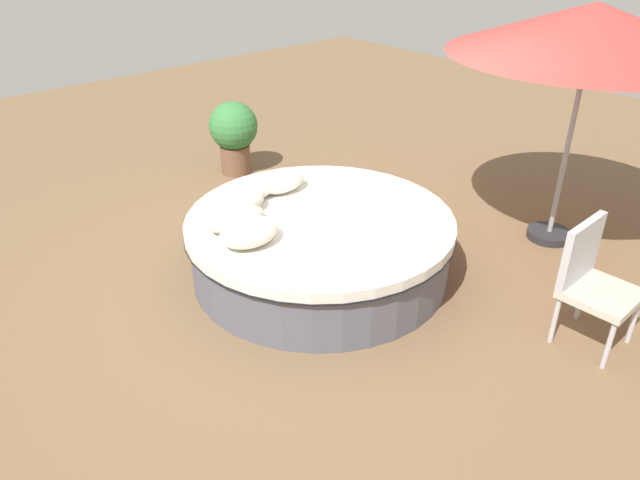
{
  "coord_description": "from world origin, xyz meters",
  "views": [
    {
      "loc": [
        3.17,
        3.53,
        3.02
      ],
      "look_at": [
        0.0,
        0.0,
        0.35
      ],
      "focal_mm": 33.74,
      "sensor_mm": 36.0,
      "label": 1
    }
  ],
  "objects_px": {
    "throw_pillow_0": "(281,181)",
    "throw_pillow_2": "(239,202)",
    "patio_umbrella": "(593,30)",
    "throw_pillow_3": "(236,219)",
    "throw_pillow_1": "(254,188)",
    "throw_pillow_4": "(249,232)",
    "round_bed": "(320,245)",
    "planter": "(234,132)",
    "patio_chair": "(592,276)"
  },
  "relations": [
    {
      "from": "throw_pillow_1",
      "to": "patio_chair",
      "type": "height_order",
      "value": "patio_chair"
    },
    {
      "from": "throw_pillow_1",
      "to": "throw_pillow_2",
      "type": "bearing_deg",
      "value": 28.21
    },
    {
      "from": "throw_pillow_2",
      "to": "planter",
      "type": "distance_m",
      "value": 2.31
    },
    {
      "from": "patio_umbrella",
      "to": "throw_pillow_1",
      "type": "bearing_deg",
      "value": -36.68
    },
    {
      "from": "planter",
      "to": "throw_pillow_4",
      "type": "bearing_deg",
      "value": 57.83
    },
    {
      "from": "throw_pillow_3",
      "to": "patio_chair",
      "type": "xyz_separation_m",
      "value": [
        -1.56,
        2.4,
        -0.1
      ]
    },
    {
      "from": "throw_pillow_3",
      "to": "throw_pillow_1",
      "type": "bearing_deg",
      "value": -140.88
    },
    {
      "from": "round_bed",
      "to": "throw_pillow_3",
      "type": "relative_size",
      "value": 4.44
    },
    {
      "from": "throw_pillow_2",
      "to": "patio_chair",
      "type": "relative_size",
      "value": 0.51
    },
    {
      "from": "round_bed",
      "to": "throw_pillow_2",
      "type": "relative_size",
      "value": 4.82
    },
    {
      "from": "patio_umbrella",
      "to": "round_bed",
      "type": "bearing_deg",
      "value": -26.11
    },
    {
      "from": "throw_pillow_0",
      "to": "patio_umbrella",
      "type": "xyz_separation_m",
      "value": [
        -2.11,
        1.74,
        1.37
      ]
    },
    {
      "from": "throw_pillow_2",
      "to": "patio_chair",
      "type": "xyz_separation_m",
      "value": [
        -1.37,
        2.63,
        -0.12
      ]
    },
    {
      "from": "patio_umbrella",
      "to": "throw_pillow_3",
      "type": "bearing_deg",
      "value": -26.29
    },
    {
      "from": "throw_pillow_4",
      "to": "patio_chair",
      "type": "relative_size",
      "value": 0.52
    },
    {
      "from": "throw_pillow_2",
      "to": "throw_pillow_3",
      "type": "distance_m",
      "value": 0.3
    },
    {
      "from": "round_bed",
      "to": "throw_pillow_4",
      "type": "distance_m",
      "value": 0.84
    },
    {
      "from": "throw_pillow_1",
      "to": "throw_pillow_4",
      "type": "bearing_deg",
      "value": 51.06
    },
    {
      "from": "patio_chair",
      "to": "planter",
      "type": "height_order",
      "value": "patio_chair"
    },
    {
      "from": "throw_pillow_0",
      "to": "planter",
      "type": "bearing_deg",
      "value": -111.2
    },
    {
      "from": "throw_pillow_3",
      "to": "patio_chair",
      "type": "distance_m",
      "value": 2.86
    },
    {
      "from": "round_bed",
      "to": "patio_umbrella",
      "type": "height_order",
      "value": "patio_umbrella"
    },
    {
      "from": "throw_pillow_4",
      "to": "patio_umbrella",
      "type": "distance_m",
      "value": 3.43
    },
    {
      "from": "throw_pillow_1",
      "to": "planter",
      "type": "distance_m",
      "value": 2.05
    },
    {
      "from": "throw_pillow_2",
      "to": "throw_pillow_4",
      "type": "height_order",
      "value": "throw_pillow_4"
    },
    {
      "from": "throw_pillow_4",
      "to": "planter",
      "type": "bearing_deg",
      "value": -122.17
    },
    {
      "from": "throw_pillow_4",
      "to": "round_bed",
      "type": "bearing_deg",
      "value": 176.77
    },
    {
      "from": "round_bed",
      "to": "planter",
      "type": "bearing_deg",
      "value": -107.84
    },
    {
      "from": "throw_pillow_0",
      "to": "patio_umbrella",
      "type": "bearing_deg",
      "value": 140.49
    },
    {
      "from": "throw_pillow_0",
      "to": "throw_pillow_2",
      "type": "height_order",
      "value": "throw_pillow_0"
    },
    {
      "from": "throw_pillow_0",
      "to": "throw_pillow_1",
      "type": "xyz_separation_m",
      "value": [
        0.29,
        -0.05,
        -0.01
      ]
    },
    {
      "from": "throw_pillow_0",
      "to": "patio_chair",
      "type": "height_order",
      "value": "patio_chair"
    },
    {
      "from": "throw_pillow_3",
      "to": "planter",
      "type": "distance_m",
      "value": 2.61
    },
    {
      "from": "patio_chair",
      "to": "planter",
      "type": "bearing_deg",
      "value": -90.25
    },
    {
      "from": "planter",
      "to": "throw_pillow_2",
      "type": "bearing_deg",
      "value": 56.65
    },
    {
      "from": "planter",
      "to": "round_bed",
      "type": "bearing_deg",
      "value": 72.16
    },
    {
      "from": "throw_pillow_0",
      "to": "throw_pillow_4",
      "type": "xyz_separation_m",
      "value": [
        0.83,
        0.62,
        -0.01
      ]
    },
    {
      "from": "round_bed",
      "to": "patio_chair",
      "type": "bearing_deg",
      "value": 113.54
    },
    {
      "from": "throw_pillow_4",
      "to": "planter",
      "type": "relative_size",
      "value": 0.56
    },
    {
      "from": "throw_pillow_4",
      "to": "planter",
      "type": "distance_m",
      "value": 2.9
    },
    {
      "from": "throw_pillow_0",
      "to": "throw_pillow_4",
      "type": "relative_size",
      "value": 0.96
    },
    {
      "from": "throw_pillow_1",
      "to": "throw_pillow_2",
      "type": "xyz_separation_m",
      "value": [
        0.27,
        0.14,
        -0.0
      ]
    },
    {
      "from": "throw_pillow_4",
      "to": "throw_pillow_3",
      "type": "bearing_deg",
      "value": -105.12
    },
    {
      "from": "throw_pillow_2",
      "to": "planter",
      "type": "height_order",
      "value": "planter"
    },
    {
      "from": "throw_pillow_4",
      "to": "patio_chair",
      "type": "xyz_separation_m",
      "value": [
        -1.64,
        2.11,
        -0.12
      ]
    },
    {
      "from": "round_bed",
      "to": "throw_pillow_2",
      "type": "bearing_deg",
      "value": -50.55
    },
    {
      "from": "throw_pillow_0",
      "to": "throw_pillow_3",
      "type": "height_order",
      "value": "throw_pillow_0"
    },
    {
      "from": "throw_pillow_0",
      "to": "patio_chair",
      "type": "relative_size",
      "value": 0.5
    },
    {
      "from": "throw_pillow_2",
      "to": "patio_umbrella",
      "type": "xyz_separation_m",
      "value": [
        -2.67,
        1.64,
        1.38
      ]
    },
    {
      "from": "throw_pillow_0",
      "to": "planter",
      "type": "distance_m",
      "value": 1.98
    }
  ]
}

